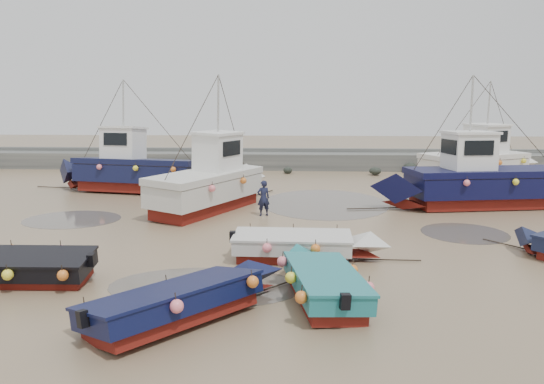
{
  "coord_description": "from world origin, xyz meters",
  "views": [
    {
      "loc": [
        -0.13,
        -17.41,
        5.1
      ],
      "look_at": [
        -1.23,
        3.86,
        1.4
      ],
      "focal_mm": 35.0,
      "sensor_mm": 36.0,
      "label": 1
    }
  ],
  "objects": [
    {
      "name": "cabin_boat_2",
      "position": [
        8.3,
        8.16,
        1.32
      ],
      "size": [
        10.72,
        4.1,
        6.22
      ],
      "rotation": [
        0.0,
        0.0,
        1.74
      ],
      "color": "maroon",
      "rests_on": "ground"
    },
    {
      "name": "dinghy_4",
      "position": [
        -8.2,
        -3.46,
        0.55
      ],
      "size": [
        6.15,
        2.06,
        1.43
      ],
      "rotation": [
        0.0,
        0.0,
        1.6
      ],
      "color": "maroon",
      "rests_on": "ground"
    },
    {
      "name": "cabin_boat_1",
      "position": [
        -4.14,
        7.02,
        1.36
      ],
      "size": [
        5.35,
        9.07,
        6.22
      ],
      "rotation": [
        0.0,
        0.0,
        -0.46
      ],
      "color": "maroon",
      "rests_on": "ground"
    },
    {
      "name": "puddle_b",
      "position": [
        6.32,
        2.96,
        0.0
      ],
      "size": [
        3.31,
        3.31,
        0.01
      ],
      "primitive_type": "cylinder",
      "color": "#524A41",
      "rests_on": "ground"
    },
    {
      "name": "dinghy_1",
      "position": [
        -2.73,
        -5.67,
        0.54
      ],
      "size": [
        5.06,
        5.41,
        1.43
      ],
      "rotation": [
        0.0,
        0.0,
        -0.74
      ],
      "color": "maroon",
      "rests_on": "ground"
    },
    {
      "name": "puddle_c",
      "position": [
        -9.94,
        4.53,
        0.0
      ],
      "size": [
        4.17,
        4.17,
        0.01
      ],
      "primitive_type": "cylinder",
      "color": "#524A41",
      "rests_on": "ground"
    },
    {
      "name": "ground",
      "position": [
        0.0,
        0.0,
        0.0
      ],
      "size": [
        120.0,
        120.0,
        0.0
      ],
      "primitive_type": "plane",
      "color": "#8C6F50",
      "rests_on": "ground"
    },
    {
      "name": "puddle_d",
      "position": [
        1.16,
        8.76,
        0.0
      ],
      "size": [
        6.33,
        6.33,
        0.01
      ],
      "primitive_type": "cylinder",
      "color": "#524A41",
      "rests_on": "ground"
    },
    {
      "name": "cabin_boat_0",
      "position": [
        -9.75,
        11.61,
        1.34
      ],
      "size": [
        10.12,
        4.07,
        6.22
      ],
      "rotation": [
        0.0,
        0.0,
        1.38
      ],
      "color": "maroon",
      "rests_on": "ground"
    },
    {
      "name": "puddle_a",
      "position": [
        -2.7,
        -3.49,
        0.0
      ],
      "size": [
        5.43,
        5.43,
        0.01
      ],
      "primitive_type": "cylinder",
      "color": "#524A41",
      "rests_on": "ground"
    },
    {
      "name": "dinghy_5",
      "position": [
        0.04,
        -0.81,
        0.55
      ],
      "size": [
        6.16,
        2.3,
        1.43
      ],
      "rotation": [
        0.0,
        0.0,
        -1.59
      ],
      "color": "maroon",
      "rests_on": "ground"
    },
    {
      "name": "dinghy_2",
      "position": [
        0.46,
        -4.14,
        0.55
      ],
      "size": [
        2.45,
        5.73,
        1.43
      ],
      "rotation": [
        0.0,
        0.0,
        0.19
      ],
      "color": "maroon",
      "rests_on": "ground"
    },
    {
      "name": "person",
      "position": [
        -1.71,
        5.72,
        0.0
      ],
      "size": [
        0.68,
        0.57,
        1.6
      ],
      "primitive_type": "imported",
      "rotation": [
        0.0,
        0.0,
        3.53
      ],
      "color": "#171A33",
      "rests_on": "ground"
    },
    {
      "name": "cabin_boat_3",
      "position": [
        11.27,
        16.3,
        1.35
      ],
      "size": [
        9.28,
        6.29,
        6.22
      ],
      "rotation": [
        0.0,
        0.0,
        -1.06
      ],
      "color": "maroon",
      "rests_on": "ground"
    },
    {
      "name": "seawall",
      "position": [
        0.05,
        21.99,
        0.63
      ],
      "size": [
        60.0,
        4.92,
        1.5
      ],
      "color": "slate",
      "rests_on": "ground"
    }
  ]
}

